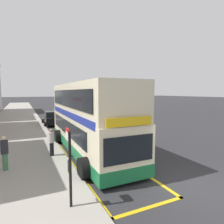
{
  "coord_description": "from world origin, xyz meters",
  "views": [
    {
      "loc": [
        -6.25,
        -5.37,
        3.88
      ],
      "look_at": [
        -0.13,
        7.67,
        2.38
      ],
      "focal_mm": 30.9,
      "sensor_mm": 36.0,
      "label": 1
    }
  ],
  "objects_px": {
    "parked_car_black_far": "(52,118)",
    "pedestrian_waiting_near_sign": "(5,152)",
    "double_decker_bus": "(88,120)",
    "pedestrian_further_back": "(51,141)",
    "bus_stop_sign": "(70,161)",
    "parked_car_grey_behind": "(69,107)"
  },
  "relations": [
    {
      "from": "double_decker_bus",
      "to": "pedestrian_waiting_near_sign",
      "type": "distance_m",
      "value": 4.99
    },
    {
      "from": "double_decker_bus",
      "to": "parked_car_black_far",
      "type": "distance_m",
      "value": 11.62
    },
    {
      "from": "pedestrian_waiting_near_sign",
      "to": "bus_stop_sign",
      "type": "bearing_deg",
      "value": -62.82
    },
    {
      "from": "parked_car_black_far",
      "to": "pedestrian_waiting_near_sign",
      "type": "xyz_separation_m",
      "value": [
        -4.0,
        -13.07,
        0.24
      ]
    },
    {
      "from": "double_decker_bus",
      "to": "parked_car_grey_behind",
      "type": "height_order",
      "value": "double_decker_bus"
    },
    {
      "from": "pedestrian_waiting_near_sign",
      "to": "pedestrian_further_back",
      "type": "distance_m",
      "value": 2.64
    },
    {
      "from": "parked_car_black_far",
      "to": "pedestrian_waiting_near_sign",
      "type": "distance_m",
      "value": 13.67
    },
    {
      "from": "parked_car_grey_behind",
      "to": "pedestrian_further_back",
      "type": "bearing_deg",
      "value": -101.75
    },
    {
      "from": "double_decker_bus",
      "to": "pedestrian_further_back",
      "type": "bearing_deg",
      "value": -172.94
    },
    {
      "from": "bus_stop_sign",
      "to": "parked_car_black_far",
      "type": "xyz_separation_m",
      "value": [
        1.83,
        17.29,
        -0.86
      ]
    },
    {
      "from": "pedestrian_waiting_near_sign",
      "to": "pedestrian_further_back",
      "type": "xyz_separation_m",
      "value": [
        2.32,
        1.25,
        -0.04
      ]
    },
    {
      "from": "parked_car_black_far",
      "to": "pedestrian_waiting_near_sign",
      "type": "relative_size",
      "value": 2.52
    },
    {
      "from": "double_decker_bus",
      "to": "bus_stop_sign",
      "type": "bearing_deg",
      "value": -113.27
    },
    {
      "from": "double_decker_bus",
      "to": "bus_stop_sign",
      "type": "xyz_separation_m",
      "value": [
        -2.47,
        -5.75,
        -0.41
      ]
    },
    {
      "from": "double_decker_bus",
      "to": "pedestrian_waiting_near_sign",
      "type": "xyz_separation_m",
      "value": [
        -4.64,
        -1.54,
        -1.02
      ]
    },
    {
      "from": "pedestrian_waiting_near_sign",
      "to": "pedestrian_further_back",
      "type": "height_order",
      "value": "pedestrian_waiting_near_sign"
    },
    {
      "from": "double_decker_bus",
      "to": "pedestrian_waiting_near_sign",
      "type": "relative_size",
      "value": 6.43
    },
    {
      "from": "parked_car_black_far",
      "to": "bus_stop_sign",
      "type": "bearing_deg",
      "value": -97.41
    },
    {
      "from": "parked_car_grey_behind",
      "to": "pedestrian_further_back",
      "type": "distance_m",
      "value": 29.6
    },
    {
      "from": "bus_stop_sign",
      "to": "parked_car_black_far",
      "type": "height_order",
      "value": "bus_stop_sign"
    },
    {
      "from": "parked_car_grey_behind",
      "to": "pedestrian_waiting_near_sign",
      "type": "distance_m",
      "value": 31.45
    },
    {
      "from": "parked_car_black_far",
      "to": "pedestrian_further_back",
      "type": "xyz_separation_m",
      "value": [
        -1.67,
        -11.82,
        0.21
      ]
    }
  ]
}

